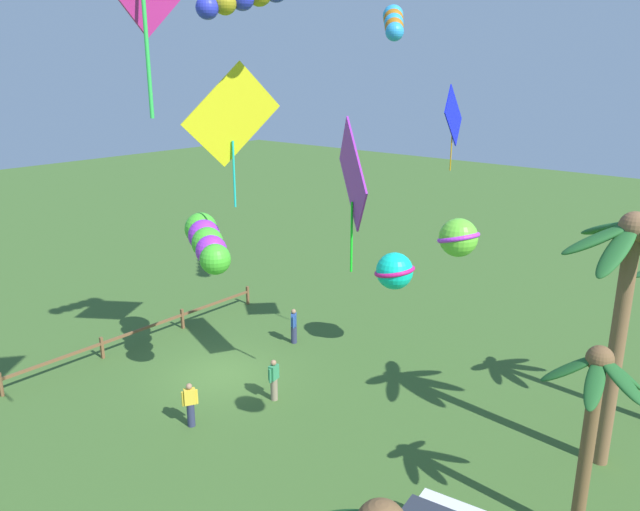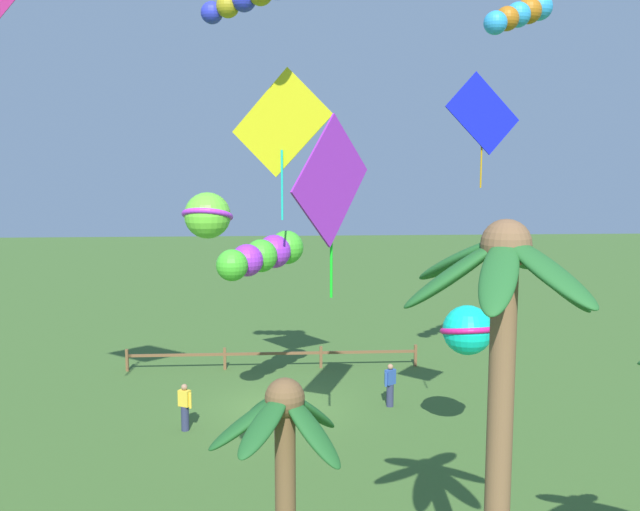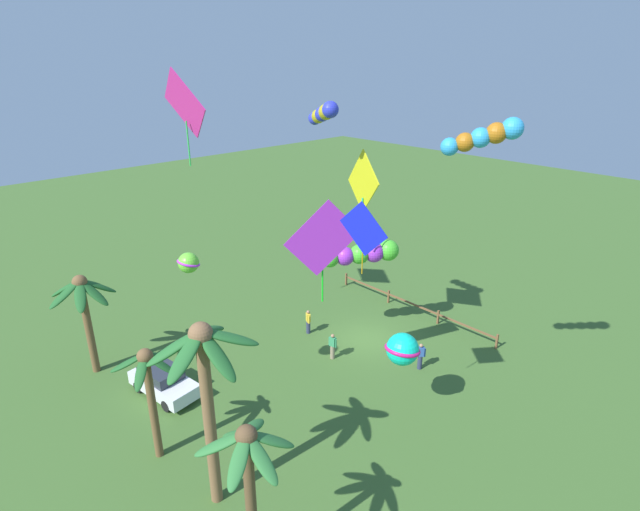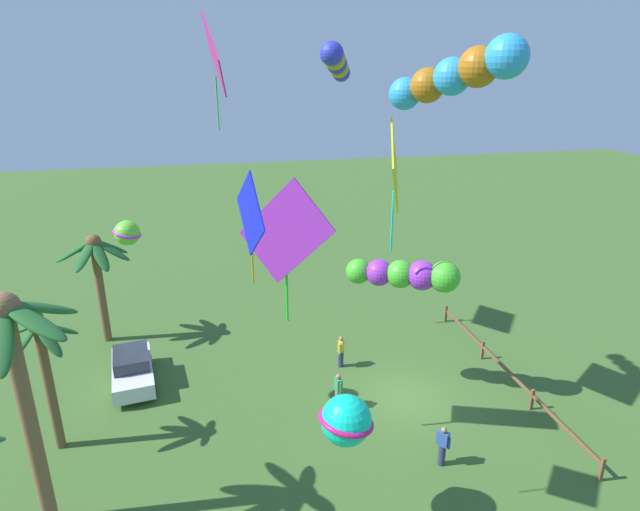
# 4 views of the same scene
# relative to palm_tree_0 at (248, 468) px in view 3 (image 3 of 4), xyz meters

# --- Properties ---
(ground_plane) EXTENTS (120.00, 120.00, 0.00)m
(ground_plane) POSITION_rel_palm_tree_0_xyz_m (7.38, -14.00, -4.66)
(ground_plane) COLOR #3D6028
(palm_tree_0) EXTENTS (2.97, 2.89, 6.23)m
(palm_tree_0) POSITION_rel_palm_tree_0_xyz_m (0.00, 0.00, 0.00)
(palm_tree_0) COLOR brown
(palm_tree_0) RESTS_ON ground
(palm_tree_1) EXTENTS (3.52, 3.76, 7.90)m
(palm_tree_1) POSITION_rel_palm_tree_0_xyz_m (3.56, -0.78, 1.21)
(palm_tree_1) COLOR brown
(palm_tree_1) RESTS_ON ground
(palm_tree_2) EXTENTS (3.44, 3.59, 5.79)m
(palm_tree_2) POSITION_rel_palm_tree_0_xyz_m (15.60, -0.70, -0.25)
(palm_tree_2) COLOR brown
(palm_tree_2) RESTS_ON ground
(palm_tree_3) EXTENTS (2.34, 2.60, 5.39)m
(palm_tree_3) POSITION_rel_palm_tree_0_xyz_m (7.33, -0.22, -0.78)
(palm_tree_3) COLOR brown
(palm_tree_3) RESTS_ON ground
(rail_fence) EXTENTS (12.50, 0.12, 0.95)m
(rail_fence) POSITION_rel_palm_tree_0_xyz_m (7.60, -18.88, -4.06)
(rail_fence) COLOR brown
(rail_fence) RESTS_ON ground
(parked_car_0) EXTENTS (4.10, 2.22, 1.51)m
(parked_car_0) POSITION_rel_palm_tree_0_xyz_m (11.11, -2.46, -3.91)
(parked_car_0) COLOR silver
(parked_car_0) RESTS_ON ground
(spectator_0) EXTENTS (0.54, 0.29, 1.59)m
(spectator_0) POSITION_rel_palm_tree_0_xyz_m (7.42, -11.04, -3.85)
(spectator_0) COLOR gray
(spectator_0) RESTS_ON ground
(spectator_1) EXTENTS (0.49, 0.39, 1.59)m
(spectator_1) POSITION_rel_palm_tree_0_xyz_m (10.49, -11.95, -3.85)
(spectator_1) COLOR #2D3351
(spectator_1) RESTS_ON ground
(spectator_2) EXTENTS (0.44, 0.42, 1.59)m
(spectator_2) POSITION_rel_palm_tree_0_xyz_m (3.34, -13.85, -3.85)
(spectator_2) COLOR #2D3351
(spectator_2) RESTS_ON ground
(kite_diamond_0) EXTENTS (3.67, 0.88, 5.06)m
(kite_diamond_0) POSITION_rel_palm_tree_0_xyz_m (14.49, -7.06, 9.25)
(kite_diamond_0) COLOR #CE2684
(kite_diamond_1) EXTENTS (2.07, 0.51, 2.95)m
(kite_diamond_1) POSITION_rel_palm_tree_0_xyz_m (2.12, -7.32, 5.37)
(kite_diamond_1) COLOR #121CD9
(kite_ball_2) EXTENTS (1.89, 1.89, 1.51)m
(kite_ball_2) POSITION_rel_palm_tree_0_xyz_m (1.67, -9.79, -0.87)
(kite_ball_2) COLOR #0ED8B5
(kite_tube_3) EXTENTS (2.58, 2.10, 1.53)m
(kite_tube_3) POSITION_rel_palm_tree_0_xyz_m (-0.21, -11.50, 8.73)
(kite_tube_3) COLOR #2C9EE6
(kite_tube_4) EXTENTS (2.70, 1.57, 1.35)m
(kite_tube_4) POSITION_rel_palm_tree_0_xyz_m (8.20, -11.01, 8.99)
(kite_tube_4) COLOR #2B34CD
(kite_ball_5) EXTENTS (1.21, 1.20, 0.92)m
(kite_ball_5) POSITION_rel_palm_tree_0_xyz_m (8.78, -3.34, 3.13)
(kite_ball_5) COLOR #66CF33
(kite_diamond_6) EXTENTS (2.35, 2.91, 5.13)m
(kite_diamond_6) POSITION_rel_palm_tree_0_xyz_m (5.89, -8.76, 3.61)
(kite_diamond_6) COLOR purple
(kite_tube_7) EXTENTS (2.98, 4.14, 1.37)m
(kite_tube_7) POSITION_rel_palm_tree_0_xyz_m (7.84, -13.91, 0.95)
(kite_tube_7) COLOR green
(kite_diamond_8) EXTENTS (3.34, 1.40, 4.98)m
(kite_diamond_8) POSITION_rel_palm_tree_0_xyz_m (7.22, -12.98, 5.37)
(kite_diamond_8) COLOR yellow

